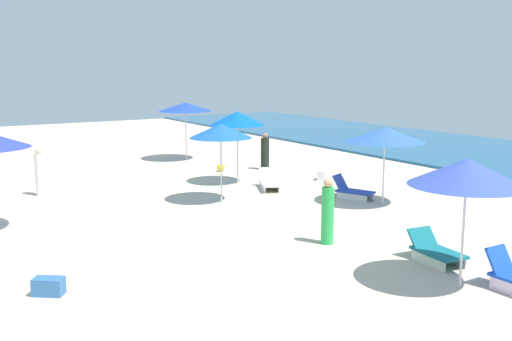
# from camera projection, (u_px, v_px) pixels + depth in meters

# --- Properties ---
(umbrella_1) EXTENTS (1.96, 1.96, 2.49)m
(umbrella_1) POSITION_uv_depth(u_px,v_px,m) (221.00, 131.00, 18.41)
(umbrella_1) COLOR silver
(umbrella_1) RESTS_ON ground_plane
(umbrella_2) EXTENTS (2.42, 2.42, 2.61)m
(umbrella_2) POSITION_uv_depth(u_px,v_px,m) (185.00, 107.00, 26.81)
(umbrella_2) COLOR silver
(umbrella_2) RESTS_ON ground_plane
(umbrella_3) EXTENTS (2.20, 2.20, 2.53)m
(umbrella_3) POSITION_uv_depth(u_px,v_px,m) (467.00, 172.00, 11.22)
(umbrella_3) COLOR silver
(umbrella_3) RESTS_ON ground_plane
(lounge_chair_3_0) EXTENTS (1.36, 0.80, 0.66)m
(lounge_chair_3_0) POSITION_uv_depth(u_px,v_px,m) (435.00, 251.00, 12.99)
(lounge_chair_3_0) COLOR silver
(lounge_chair_3_0) RESTS_ON ground_plane
(umbrella_4) EXTENTS (2.00, 2.00, 2.64)m
(umbrella_4) POSITION_uv_depth(u_px,v_px,m) (237.00, 118.00, 21.35)
(umbrella_4) COLOR silver
(umbrella_4) RESTS_ON ground_plane
(lounge_chair_4_0) EXTENTS (1.57, 1.13, 0.66)m
(lounge_chair_4_0) POSITION_uv_depth(u_px,v_px,m) (269.00, 182.00, 20.73)
(lounge_chair_4_0) COLOR silver
(lounge_chair_4_0) RESTS_ON ground_plane
(umbrella_5) EXTENTS (2.43, 2.43, 2.40)m
(umbrella_5) POSITION_uv_depth(u_px,v_px,m) (385.00, 135.00, 18.13)
(umbrella_5) COLOR silver
(umbrella_5) RESTS_ON ground_plane
(lounge_chair_5_0) EXTENTS (1.42, 1.01, 0.75)m
(lounge_chair_5_0) POSITION_uv_depth(u_px,v_px,m) (352.00, 191.00, 19.21)
(lounge_chair_5_0) COLOR silver
(lounge_chair_5_0) RESTS_ON ground_plane
(beachgoer_0) EXTENTS (0.37, 0.37, 1.61)m
(beachgoer_0) POSITION_uv_depth(u_px,v_px,m) (40.00, 173.00, 19.61)
(beachgoer_0) COLOR white
(beachgoer_0) RESTS_ON ground_plane
(beachgoer_1) EXTENTS (0.33, 0.33, 1.61)m
(beachgoer_1) POSITION_uv_depth(u_px,v_px,m) (328.00, 213.00, 14.27)
(beachgoer_1) COLOR green
(beachgoer_1) RESTS_ON ground_plane
(beachgoer_2) EXTENTS (0.50, 0.50, 1.52)m
(beachgoer_2) POSITION_uv_depth(u_px,v_px,m) (265.00, 153.00, 24.57)
(beachgoer_2) COLOR black
(beachgoer_2) RESTS_ON ground_plane
(beach_ball_0) EXTENTS (0.33, 0.33, 0.33)m
(beach_ball_0) POSITION_uv_depth(u_px,v_px,m) (221.00, 167.00, 24.20)
(beach_ball_0) COLOR yellow
(beach_ball_0) RESTS_ON ground_plane
(cooler_box_1) EXTENTS (0.59, 0.63, 0.33)m
(cooler_box_1) POSITION_uv_depth(u_px,v_px,m) (49.00, 286.00, 11.15)
(cooler_box_1) COLOR #3164A5
(cooler_box_1) RESTS_ON ground_plane
(cooler_box_2) EXTENTS (0.57, 0.59, 0.34)m
(cooler_box_2) POSITION_uv_depth(u_px,v_px,m) (322.00, 175.00, 22.42)
(cooler_box_2) COLOR white
(cooler_box_2) RESTS_ON ground_plane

